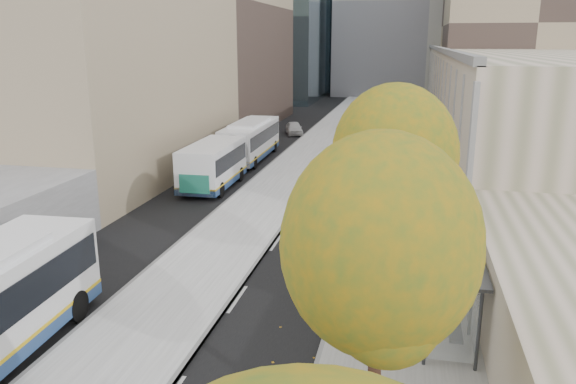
# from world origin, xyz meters

# --- Properties ---
(bus_platform) EXTENTS (4.25, 150.00, 0.15)m
(bus_platform) POSITION_xyz_m (-3.88, 35.00, 0.07)
(bus_platform) COLOR #A3A3A3
(bus_platform) RESTS_ON ground
(sidewalk) EXTENTS (4.75, 150.00, 0.08)m
(sidewalk) POSITION_xyz_m (4.12, 35.00, 0.04)
(sidewalk) COLOR gray
(sidewalk) RESTS_ON ground
(building_tan) EXTENTS (18.00, 92.00, 8.00)m
(building_tan) POSITION_xyz_m (15.50, 64.00, 4.00)
(building_tan) COLOR gray
(building_tan) RESTS_ON ground
(building_far_block) EXTENTS (30.00, 18.00, 30.00)m
(building_far_block) POSITION_xyz_m (6.00, 96.00, 15.00)
(building_far_block) COLOR gray
(building_far_block) RESTS_ON ground
(bus_shelter) EXTENTS (1.90, 4.40, 2.53)m
(bus_shelter) POSITION_xyz_m (5.69, 10.96, 2.19)
(bus_shelter) COLOR #383A3F
(bus_shelter) RESTS_ON sidewalk
(tree_b) EXTENTS (4.00, 4.00, 6.97)m
(tree_b) POSITION_xyz_m (3.60, 5.00, 5.04)
(tree_b) COLOR #2D2216
(tree_b) RESTS_ON sidewalk
(tree_c) EXTENTS (4.20, 4.20, 7.28)m
(tree_c) POSITION_xyz_m (3.60, 13.00, 5.25)
(tree_c) COLOR #2D2216
(tree_c) RESTS_ON sidewalk
(bus_far) EXTENTS (2.78, 16.99, 2.83)m
(bus_far) POSITION_xyz_m (-7.88, 31.92, 1.54)
(bus_far) COLOR white
(bus_far) RESTS_ON ground
(distant_car) EXTENTS (2.54, 3.93, 1.25)m
(distant_car) POSITION_xyz_m (-7.09, 48.32, 0.62)
(distant_car) COLOR silver
(distant_car) RESTS_ON ground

